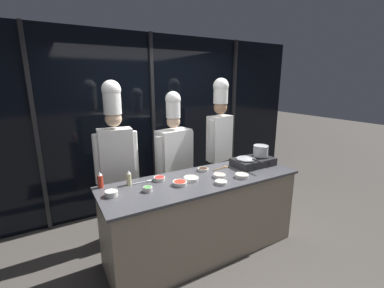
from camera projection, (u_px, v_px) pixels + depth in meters
The scene contains 22 objects.
ground_plane at pixel (202, 249), 3.14m from camera, with size 24.00×24.00×0.00m, color #47423D.
window_wall_back at pixel (153, 123), 4.08m from camera, with size 5.63×0.09×2.70m.
demo_counter at pixel (203, 215), 3.03m from camera, with size 2.31×0.76×0.93m.
portable_stove at pixel (253, 162), 3.35m from camera, with size 0.54×0.34×0.11m.
frying_pan at pixel (246, 158), 3.27m from camera, with size 0.25×0.44×0.04m.
stock_pot at pixel (261, 150), 3.38m from camera, with size 0.22×0.20×0.15m.
squeeze_bottle_chili at pixel (100, 180), 2.65m from camera, with size 0.06×0.06×0.17m.
squeeze_bottle_oil at pixel (129, 178), 2.72m from camera, with size 0.05×0.05×0.16m.
prep_bowl_onion at pixel (221, 182), 2.76m from camera, with size 0.13×0.13×0.04m.
prep_bowl_soy_glaze at pixel (203, 169), 3.16m from camera, with size 0.13×0.13×0.04m.
prep_bowl_bell_pepper at pixel (159, 178), 2.85m from camera, with size 0.13×0.13×0.04m.
prep_bowl_garlic at pixel (191, 178), 2.86m from camera, with size 0.17×0.17×0.04m.
prep_bowl_bean_sprouts at pixel (111, 193), 2.47m from camera, with size 0.13×0.13×0.06m.
prep_bowl_chili_flakes at pixel (180, 183), 2.73m from camera, with size 0.16×0.16×0.04m.
prep_bowl_shrimp at pixel (219, 175), 2.95m from camera, with size 0.14×0.14×0.04m.
prep_bowl_scallions at pixel (148, 189), 2.57m from camera, with size 0.09×0.09×0.05m.
prep_bowl_chicken at pixel (242, 176), 2.94m from camera, with size 0.16×0.16×0.04m.
serving_spoon_slotted at pixel (224, 167), 3.27m from camera, with size 0.26×0.06×0.02m.
serving_spoon_solid at pixel (146, 181), 2.82m from camera, with size 0.21×0.04×0.02m.
chef_head at pixel (116, 151), 3.08m from camera, with size 0.52×0.24×2.02m.
chef_sous at pixel (174, 153), 3.51m from camera, with size 0.60×0.33×1.88m.
chef_line at pixel (220, 133), 3.82m from camera, with size 0.48×0.26×2.05m.
Camera 1 is at (-1.48, -2.31, 2.02)m, focal length 24.00 mm.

